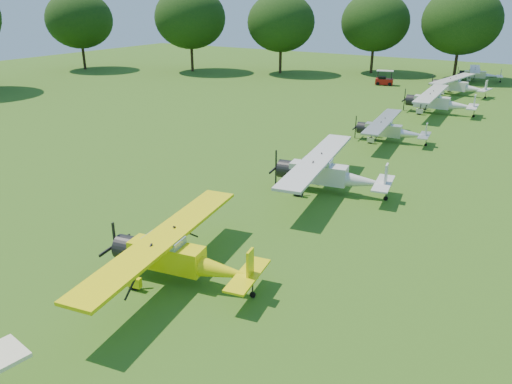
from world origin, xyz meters
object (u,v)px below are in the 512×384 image
Objects in this scene: aircraft_3 at (327,171)px; aircraft_5 at (438,101)px; aircraft_7 at (478,73)px; aircraft_4 at (389,129)px; aircraft_6 at (458,85)px; golf_cart at (384,80)px; aircraft_2 at (177,254)px.

aircraft_3 reaches higher than aircraft_5.
aircraft_7 is at bearing 86.63° from aircraft_5.
aircraft_7 is (-0.08, 24.94, -0.24)m from aircraft_5.
aircraft_7 is (0.34, 51.51, -0.25)m from aircraft_3.
aircraft_6 is (0.41, 25.32, 0.15)m from aircraft_4.
golf_cart is at bearing 102.58° from aircraft_4.
aircraft_3 reaches higher than aircraft_7.
aircraft_3 is at bearing -94.47° from aircraft_5.
aircraft_3 is 1.01× the size of aircraft_5.
aircraft_6 is at bearing 78.98° from aircraft_2.
aircraft_3 is 42.43m from golf_cart.
aircraft_7 is (0.74, 38.20, -0.03)m from aircraft_4.
aircraft_4 is (0.65, 26.28, -0.14)m from aircraft_2.
aircraft_5 is 1.05× the size of aircraft_6.
aircraft_2 is 0.99× the size of aircraft_6.
aircraft_5 is at bearing -99.53° from aircraft_7.
aircraft_4 is 0.84× the size of aircraft_5.
aircraft_2 reaches higher than golf_cart.
aircraft_3 is 51.51m from aircraft_7.
golf_cart is at bearing 89.61° from aircraft_2.
aircraft_4 is 1.02× the size of aircraft_7.
aircraft_3 is 1.22× the size of aircraft_7.
aircraft_7 is at bearing 80.33° from aircraft_3.
aircraft_2 is at bearing -94.75° from golf_cart.
aircraft_3 is 38.64m from aircraft_6.
aircraft_5 is 24.94m from aircraft_7.
aircraft_4 is at bearing -100.82° from aircraft_7.
golf_cart is (-10.07, 41.21, -0.70)m from aircraft_3.
aircraft_3 is 4.61× the size of golf_cart.
golf_cart is (-9.68, 27.89, -0.48)m from aircraft_4.
aircraft_2 is 13.00m from aircraft_3.
aircraft_4 is 29.53m from golf_cart.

